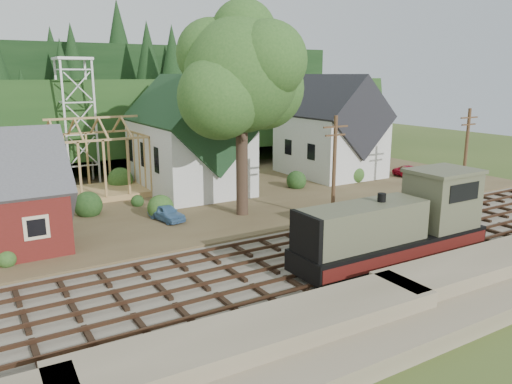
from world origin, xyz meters
TOP-DOWN VIEW (x-y plane):
  - ground at (0.00, 0.00)m, footprint 140.00×140.00m
  - embankment at (0.00, -8.50)m, footprint 64.00×5.00m
  - railroad_bed at (0.00, 0.00)m, footprint 64.00×11.00m
  - village_flat at (0.00, 18.00)m, footprint 64.00×26.00m
  - hillside at (0.00, 42.00)m, footprint 70.00×28.96m
  - ridge at (0.00, 58.00)m, footprint 80.00×20.00m
  - church at (2.00, 19.68)m, footprint 8.40×15.17m
  - farmhouse at (18.00, 19.00)m, footprint 8.40×10.80m
  - timber_frame at (-6.00, 22.00)m, footprint 8.20×6.20m
  - lattice_tower at (-6.00, 28.00)m, footprint 3.20×3.20m
  - big_tree at (2.17, 10.08)m, footprint 10.90×8.40m
  - telegraph_pole_near at (7.00, 5.20)m, footprint 2.20×0.28m
  - telegraph_pole_far at (22.00, 5.20)m, footprint 2.20×0.28m
  - locomotive at (5.09, -3.00)m, footprint 12.81×3.20m
  - car_blue at (-3.65, 11.44)m, footprint 2.11×3.74m
  - car_red at (24.96, 13.88)m, footprint 3.92×1.91m

SIDE VIEW (x-z plane):
  - ground at x=0.00m, z-range 0.00..0.00m
  - embankment at x=0.00m, z-range -0.80..0.80m
  - hillside at x=0.00m, z-range -6.37..6.37m
  - ridge at x=0.00m, z-range -6.00..6.00m
  - railroad_bed at x=0.00m, z-range 0.00..0.16m
  - village_flat at x=0.00m, z-range 0.00..0.30m
  - car_red at x=24.96m, z-range 0.30..1.37m
  - car_blue at x=-3.65m, z-range 0.30..1.50m
  - locomotive at x=5.09m, z-range -0.31..4.79m
  - timber_frame at x=-6.00m, z-range -0.23..6.76m
  - telegraph_pole_near at x=7.00m, z-range 0.25..8.25m
  - telegraph_pole_far at x=22.00m, z-range 0.25..8.25m
  - farmhouse at x=18.00m, z-range -0.43..10.17m
  - church at x=2.00m, z-range -1.32..11.68m
  - lattice_tower at x=-6.00m, z-range 3.97..16.10m
  - big_tree at x=2.17m, z-range 2.87..17.57m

